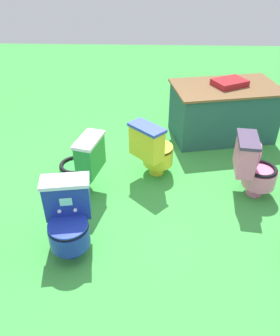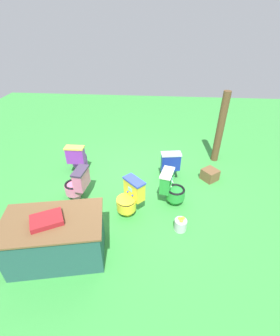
# 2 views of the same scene
# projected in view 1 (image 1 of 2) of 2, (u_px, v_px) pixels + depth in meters

# --- Properties ---
(ground) EXTENTS (14.00, 14.00, 0.00)m
(ground) POSITION_uv_depth(u_px,v_px,m) (139.00, 222.00, 3.56)
(ground) COLOR green
(toilet_blue) EXTENTS (0.47, 0.55, 0.73)m
(toilet_blue) POSITION_uv_depth(u_px,v_px,m) (68.00, 218.00, 3.08)
(toilet_blue) COLOR #192D9E
(toilet_blue) RESTS_ON ground
(toilet_pink) EXTENTS (0.54, 0.46, 0.73)m
(toilet_pink) POSITION_uv_depth(u_px,v_px,m) (253.00, 166.00, 3.76)
(toilet_pink) COLOR pink
(toilet_pink) RESTS_ON ground
(toilet_green) EXTENTS (0.57, 0.51, 0.73)m
(toilet_green) POSITION_uv_depth(u_px,v_px,m) (82.00, 165.00, 3.79)
(toilet_green) COLOR green
(toilet_green) RESTS_ON ground
(toilet_yellow) EXTENTS (0.63, 0.63, 0.73)m
(toilet_yellow) POSITION_uv_depth(u_px,v_px,m) (153.00, 150.00, 4.06)
(toilet_yellow) COLOR yellow
(toilet_yellow) RESTS_ON ground
(vendor_table) EXTENTS (1.60, 1.13, 0.85)m
(vendor_table) POSITION_uv_depth(u_px,v_px,m) (223.00, 111.00, 4.90)
(vendor_table) COLOR #23514C
(vendor_table) RESTS_ON ground
(lemon_bucket) EXTENTS (0.22, 0.22, 0.28)m
(lemon_bucket) POSITION_uv_depth(u_px,v_px,m) (82.00, 150.00, 4.54)
(lemon_bucket) COLOR #B7B7BF
(lemon_bucket) RESTS_ON ground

